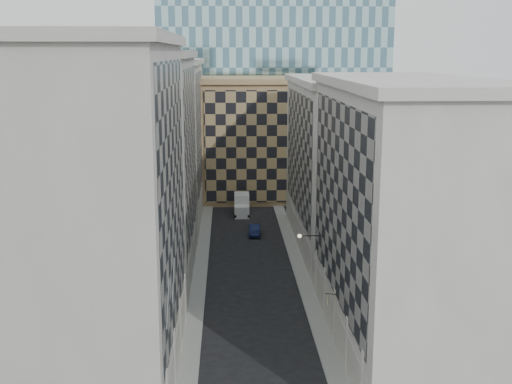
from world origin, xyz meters
name	(u,v)px	position (x,y,z in m)	size (l,w,h in m)	color
sidewalk_west	(199,279)	(-5.25, 30.00, 0.07)	(1.50, 100.00, 0.15)	gray
sidewalk_east	(302,277)	(5.25, 30.00, 0.07)	(1.50, 100.00, 0.15)	gray
bldg_left_a	(102,213)	(-10.88, 11.00, 11.82)	(10.80, 22.80, 23.70)	#A7A296
bldg_left_b	(143,165)	(-10.88, 33.00, 11.32)	(10.80, 22.80, 22.70)	gray
bldg_left_c	(164,141)	(-10.88, 55.00, 10.83)	(10.80, 22.80, 21.70)	#A7A296
bldg_right_a	(401,216)	(10.88, 15.00, 10.32)	(10.80, 26.80, 20.70)	#B9B2A9
bldg_right_b	(340,163)	(10.89, 42.00, 9.85)	(10.80, 28.80, 19.70)	#B9B2A9
tan_block	(254,138)	(2.00, 67.90, 9.44)	(16.80, 14.80, 18.80)	#9E7953
church_tower	(239,26)	(0.00, 82.00, 26.95)	(7.20, 7.20, 51.50)	#2F2824
flagpoles_left	(171,291)	(-5.90, 6.00, 8.00)	(0.10, 6.33, 2.33)	gray
bracket_lamp	(302,236)	(4.38, 24.00, 6.20)	(1.98, 0.36, 0.36)	black
box_truck	(242,206)	(-0.30, 56.59, 1.24)	(2.20, 5.23, 2.85)	silver
dark_car	(255,230)	(1.06, 45.93, 0.66)	(1.41, 4.04, 1.33)	#10183B
shop_sign	(328,299)	(5.42, 14.64, 3.83)	(0.87, 0.76, 0.85)	black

